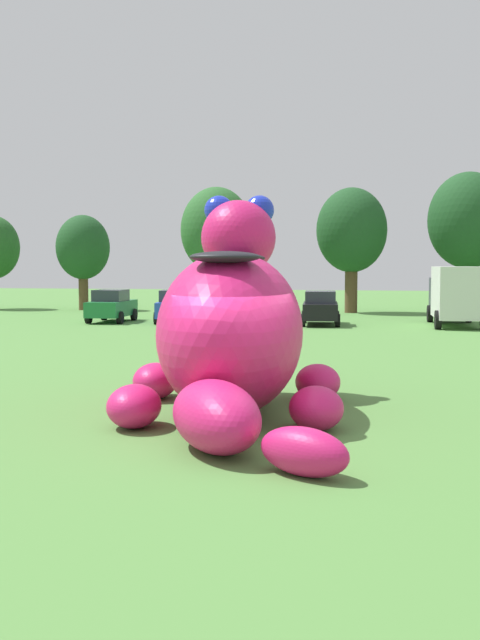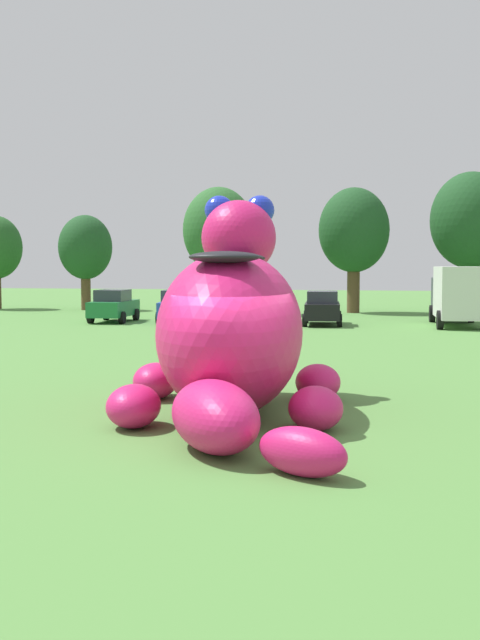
# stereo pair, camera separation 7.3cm
# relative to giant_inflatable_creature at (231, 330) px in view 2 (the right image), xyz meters

# --- Properties ---
(ground_plane) EXTENTS (160.00, 160.00, 0.00)m
(ground_plane) POSITION_rel_giant_inflatable_creature_xyz_m (0.46, -1.86, -1.72)
(ground_plane) COLOR #568E42
(giant_inflatable_creature) EXTENTS (5.51, 8.89, 4.70)m
(giant_inflatable_creature) POSITION_rel_giant_inflatable_creature_xyz_m (0.00, 0.00, 0.00)
(giant_inflatable_creature) COLOR #E01E6B
(giant_inflatable_creature) RESTS_ON ground
(car_green) EXTENTS (2.08, 4.17, 1.72)m
(car_green) POSITION_rel_giant_inflatable_creature_xyz_m (-11.41, 24.07, -0.86)
(car_green) COLOR #1E7238
(car_green) RESTS_ON ground
(car_blue) EXTENTS (2.42, 4.32, 1.72)m
(car_blue) POSITION_rel_giant_inflatable_creature_xyz_m (-7.92, 24.21, -0.86)
(car_blue) COLOR #2347B7
(car_blue) RESTS_ON ground
(car_red) EXTENTS (2.31, 4.27, 1.72)m
(car_red) POSITION_rel_giant_inflatable_creature_xyz_m (-3.79, 25.16, -0.86)
(car_red) COLOR red
(car_red) RESTS_ON ground
(car_black) EXTENTS (2.20, 4.23, 1.72)m
(car_black) POSITION_rel_giant_inflatable_creature_xyz_m (-0.32, 24.10, -0.86)
(car_black) COLOR black
(car_black) RESTS_ON ground
(box_truck) EXTENTS (2.57, 6.48, 2.95)m
(box_truck) POSITION_rel_giant_inflatable_creature_xyz_m (6.33, 24.74, -0.12)
(box_truck) COLOR #333842
(box_truck) RESTS_ON ground
(tree_left) EXTENTS (3.58, 3.58, 6.35)m
(tree_left) POSITION_rel_giant_inflatable_creature_xyz_m (-17.11, 34.24, 2.43)
(tree_left) COLOR brown
(tree_left) RESTS_ON ground
(tree_mid_left) EXTENTS (4.39, 4.39, 7.79)m
(tree_mid_left) POSITION_rel_giant_inflatable_creature_xyz_m (-7.42, 31.81, 3.38)
(tree_mid_left) COLOR brown
(tree_mid_left) RESTS_ON ground
(tree_centre_left) EXTENTS (4.44, 4.44, 7.88)m
(tree_centre_left) POSITION_rel_giant_inflatable_creature_xyz_m (0.68, 34.62, 3.43)
(tree_centre_left) COLOR brown
(tree_centre_left) RESTS_ON ground
(tree_centre) EXTENTS (4.88, 4.88, 8.66)m
(tree_centre) POSITION_rel_giant_inflatable_creature_xyz_m (7.73, 34.30, 3.95)
(tree_centre) COLOR brown
(tree_centre) RESTS_ON ground
(spectator_mid_field) EXTENTS (0.38, 0.26, 1.71)m
(spectator_mid_field) POSITION_rel_giant_inflatable_creature_xyz_m (-0.87, 3.67, -0.87)
(spectator_mid_field) COLOR #726656
(spectator_mid_field) RESTS_ON ground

